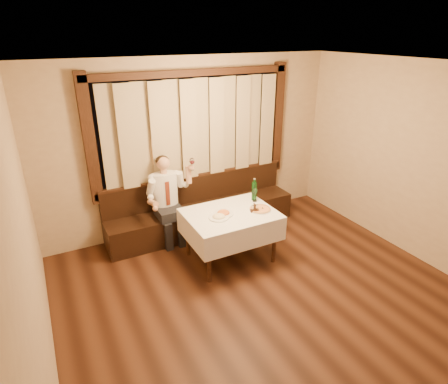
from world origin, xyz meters
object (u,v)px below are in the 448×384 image
banquette (202,212)px  cruet_caddy (255,209)px  dining_table (230,219)px  seated_man (167,193)px  pasta_cream (219,215)px  pasta_red (224,212)px  green_bottle (254,191)px  pizza (260,209)px

banquette → cruet_caddy: (0.32, -1.15, 0.49)m
dining_table → cruet_caddy: size_ratio=10.08×
cruet_caddy → seated_man: 1.41m
banquette → pasta_cream: bearing=-101.4°
dining_table → pasta_red: pasta_red is taller
green_bottle → pizza: bearing=-107.3°
pasta_red → cruet_caddy: cruet_caddy is taller
banquette → seated_man: seated_man is taller
banquette → seated_man: 0.80m
dining_table → seated_man: (-0.61, 0.93, 0.16)m
pasta_red → pasta_cream: 0.14m
pizza → green_bottle: size_ratio=0.92×
pizza → pasta_cream: bearing=175.6°
seated_man → banquette: bearing=8.3°
seated_man → cruet_caddy: bearing=-48.8°
pasta_cream → cruet_caddy: cruet_caddy is taller
banquette → green_bottle: green_bottle is taller
pasta_red → dining_table: bearing=-4.5°
banquette → cruet_caddy: 1.29m
seated_man → dining_table: bearing=-56.7°
green_bottle → seated_man: seated_man is taller
pasta_red → green_bottle: bearing=19.1°
green_bottle → cruet_caddy: (-0.21, -0.36, -0.10)m
dining_table → green_bottle: 0.63m
pizza → cruet_caddy: 0.11m
pasta_cream → pasta_red: bearing=33.5°
pasta_red → pasta_cream: same height
green_bottle → seated_man: bearing=148.3°
pizza → pasta_cream: (-0.64, 0.05, 0.03)m
pasta_cream → cruet_caddy: bearing=-6.8°
banquette → seated_man: bearing=-171.7°
pasta_cream → cruet_caddy: 0.54m
banquette → pizza: banquette is taller
cruet_caddy → seated_man: size_ratio=0.09×
pasta_red → green_bottle: size_ratio=0.82×
cruet_caddy → pasta_cream: bearing=-177.2°
green_bottle → cruet_caddy: 0.43m
pasta_cream → seated_man: (-0.39, 1.00, 0.02)m
pizza → cruet_caddy: bearing=-172.4°
pizza → pasta_red: (-0.53, 0.12, 0.03)m
pasta_red → pizza: bearing=-13.2°
banquette → cruet_caddy: bearing=-74.6°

